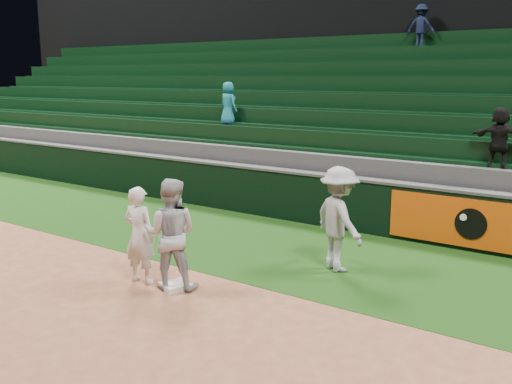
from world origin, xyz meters
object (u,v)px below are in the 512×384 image
first_base (175,286)px  base_coach (339,219)px  baserunner (171,234)px  first_baseman (140,235)px

first_base → base_coach: base_coach is taller
baserunner → base_coach: 3.06m
first_baseman → first_base: bearing=-179.0°
first_base → baserunner: bearing=170.9°
first_base → first_baseman: (-0.70, -0.10, 0.80)m
first_base → first_baseman: size_ratio=0.26×
first_base → first_baseman: first_baseman is taller
first_base → base_coach: bearing=53.8°
first_base → baserunner: size_ratio=0.23×
baserunner → first_base: bearing=141.6°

